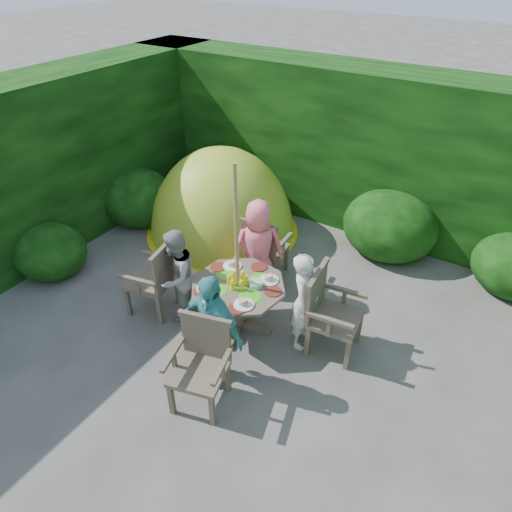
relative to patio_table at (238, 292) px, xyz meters
The scene contains 13 objects.
ground 0.94m from the patio_table, 60.67° to the right, with size 60.00×60.00×0.00m, color #484540.
hedge_enclosure 1.03m from the patio_table, 61.77° to the left, with size 9.00×9.00×2.50m.
patio_table is the anchor object (origin of this frame).
parasol_pole 0.53m from the patio_table, 152.76° to the right, with size 0.04×0.04×2.20m, color olive.
garden_chair_right 1.09m from the patio_table, 15.07° to the left, with size 0.61×0.67×1.02m.
garden_chair_left 1.10m from the patio_table, 165.31° to the right, with size 0.64×0.69×0.99m.
garden_chair_back 1.10m from the patio_table, 105.40° to the left, with size 0.60×0.54×0.94m.
garden_chair_front 1.10m from the patio_table, 75.80° to the right, with size 0.68×0.63×0.95m.
child_right 0.80m from the patio_table, 14.37° to the left, with size 0.46×0.30×1.26m, color silver.
child_left 0.81m from the patio_table, 165.50° to the right, with size 0.60×0.47×1.24m, color gray.
child_back 0.81m from the patio_table, 104.72° to the left, with size 0.67×0.43×1.36m, color #FF6976.
child_front 0.81m from the patio_table, 75.85° to the right, with size 0.80×0.33×1.37m, color teal.
dome_tent 2.37m from the patio_table, 131.15° to the left, with size 2.50×2.50×2.85m.
Camera 1 is at (2.06, -2.79, 4.01)m, focal length 32.00 mm.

